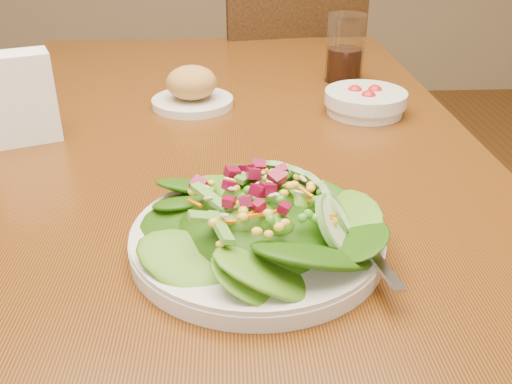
# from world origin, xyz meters

# --- Properties ---
(dining_table) EXTENTS (0.90, 1.40, 0.75)m
(dining_table) POSITION_xyz_m (0.00, 0.00, 0.65)
(dining_table) COLOR brown
(dining_table) RESTS_ON ground_plane
(chair_far) EXTENTS (0.48, 0.48, 0.91)m
(chair_far) POSITION_xyz_m (0.22, 0.83, 0.48)
(chair_far) COLOR #472A12
(chair_far) RESTS_ON ground_plane
(salad_plate) EXTENTS (0.29, 0.29, 0.08)m
(salad_plate) POSITION_xyz_m (0.08, -0.35, 0.78)
(salad_plate) COLOR silver
(salad_plate) RESTS_ON dining_table
(bread_plate) EXTENTS (0.15, 0.15, 0.08)m
(bread_plate) POSITION_xyz_m (-0.03, 0.14, 0.78)
(bread_plate) COLOR silver
(bread_plate) RESTS_ON dining_table
(tomato_bowl) EXTENTS (0.15, 0.15, 0.05)m
(tomato_bowl) POSITION_xyz_m (0.29, 0.09, 0.77)
(tomato_bowl) COLOR silver
(tomato_bowl) RESTS_ON dining_table
(drinking_glass) EXTENTS (0.08, 0.08, 0.14)m
(drinking_glass) POSITION_xyz_m (0.29, 0.29, 0.81)
(drinking_glass) COLOR silver
(drinking_glass) RESTS_ON dining_table
(napkin_holder) EXTENTS (0.13, 0.10, 0.14)m
(napkin_holder) POSITION_xyz_m (-0.29, -0.01, 0.83)
(napkin_holder) COLOR white
(napkin_holder) RESTS_ON dining_table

